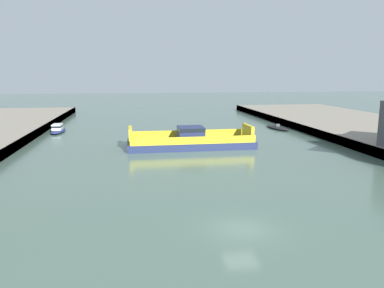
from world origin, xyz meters
The scene contains 4 objects.
ground_plane centered at (0.00, 0.00, 0.00)m, with size 400.00×400.00×0.00m, color #4C6656.
chain_ferry centered at (1.02, 31.25, 1.02)m, with size 19.40×6.90×3.30m.
moored_boat_near_left centered at (-22.28, 50.15, 0.62)m, with size 2.43×8.27×1.67m.
moored_boat_mid_left centered at (21.67, 47.81, 0.28)m, with size 3.50×8.46×1.04m.
Camera 1 is at (-7.52, -24.77, 11.20)m, focal length 34.88 mm.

